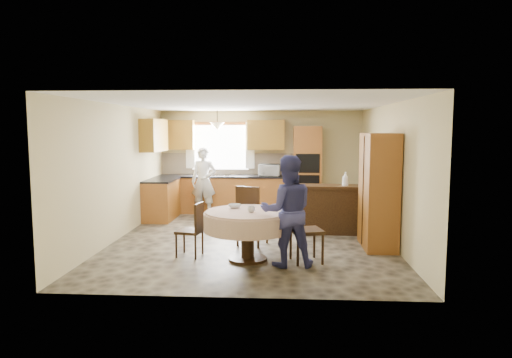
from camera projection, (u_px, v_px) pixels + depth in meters
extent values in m
cube|color=brown|center=(252.00, 239.00, 8.54)|extent=(5.00, 6.00, 0.01)
cube|color=white|center=(252.00, 104.00, 8.27)|extent=(5.00, 6.00, 0.01)
cube|color=tan|center=(260.00, 161.00, 11.38)|extent=(5.00, 0.02, 2.50)
cube|color=tan|center=(234.00, 196.00, 5.43)|extent=(5.00, 0.02, 2.50)
cube|color=tan|center=(119.00, 172.00, 8.55)|extent=(0.02, 6.00, 2.50)
cube|color=tan|center=(389.00, 173.00, 8.25)|extent=(0.02, 6.00, 2.50)
cube|color=white|center=(220.00, 147.00, 11.38)|extent=(1.40, 0.03, 1.10)
cube|color=white|center=(190.00, 145.00, 11.37)|extent=(0.22, 0.02, 1.15)
cube|color=white|center=(250.00, 145.00, 11.28)|extent=(0.22, 0.02, 1.15)
cube|color=#AB622D|center=(225.00, 195.00, 11.22)|extent=(3.30, 0.60, 0.88)
cube|color=black|center=(225.00, 176.00, 11.17)|extent=(3.30, 0.64, 0.04)
cube|color=#AB622D|center=(161.00, 200.00, 10.41)|extent=(0.60, 1.20, 0.88)
cube|color=black|center=(161.00, 180.00, 10.36)|extent=(0.64, 1.20, 0.04)
cube|color=beige|center=(226.00, 164.00, 11.43)|extent=(3.30, 0.02, 0.55)
cube|color=#B4832D|center=(177.00, 135.00, 11.27)|extent=(0.85, 0.33, 0.72)
cube|color=#B4832D|center=(266.00, 135.00, 11.14)|extent=(0.90, 0.33, 0.72)
cube|color=#B4832D|center=(154.00, 135.00, 10.26)|extent=(0.33, 1.20, 0.72)
cube|color=#AB622D|center=(307.00, 170.00, 11.02)|extent=(0.66, 0.62, 2.12)
cube|color=black|center=(308.00, 163.00, 10.69)|extent=(0.56, 0.01, 0.45)
cube|color=black|center=(307.00, 185.00, 10.74)|extent=(0.56, 0.01, 0.45)
cone|color=beige|center=(217.00, 126.00, 10.85)|extent=(0.36, 0.36, 0.18)
cube|color=#3A2510|center=(328.00, 211.00, 9.01)|extent=(1.27, 0.58, 0.89)
cube|color=black|center=(345.00, 214.00, 9.36)|extent=(0.50, 0.40, 0.61)
cube|color=#AB622D|center=(379.00, 191.00, 7.84)|extent=(0.52, 1.04, 1.98)
cylinder|color=#3A2510|center=(248.00, 238.00, 7.13)|extent=(0.20, 0.20, 0.72)
cylinder|color=#3A2510|center=(248.00, 259.00, 7.16)|extent=(0.60, 0.60, 0.04)
cylinder|color=beige|center=(248.00, 213.00, 7.08)|extent=(1.31, 1.31, 0.05)
cylinder|color=beige|center=(248.00, 222.00, 7.10)|extent=(1.37, 1.37, 0.28)
cube|color=#3A2510|center=(189.00, 231.00, 7.36)|extent=(0.44, 0.44, 0.05)
cube|color=#3A2510|center=(199.00, 217.00, 7.29)|extent=(0.10, 0.36, 0.45)
cylinder|color=#3A2510|center=(177.00, 247.00, 7.23)|extent=(0.03, 0.03, 0.39)
cylinder|color=#3A2510|center=(198.00, 247.00, 7.21)|extent=(0.03, 0.03, 0.39)
cylinder|color=#3A2510|center=(182.00, 242.00, 7.55)|extent=(0.03, 0.03, 0.39)
cylinder|color=#3A2510|center=(201.00, 242.00, 7.53)|extent=(0.03, 0.03, 0.39)
cube|color=#3A2510|center=(253.00, 217.00, 8.08)|extent=(0.60, 0.60, 0.05)
cube|color=#3A2510|center=(247.00, 202.00, 7.86)|extent=(0.43, 0.20, 0.55)
cylinder|color=#3A2510|center=(240.00, 234.00, 7.92)|extent=(0.04, 0.04, 0.47)
cylinder|color=#3A2510|center=(263.00, 234.00, 7.90)|extent=(0.04, 0.04, 0.47)
cylinder|color=#3A2510|center=(242.00, 229.00, 8.32)|extent=(0.04, 0.04, 0.47)
cylinder|color=#3A2510|center=(264.00, 229.00, 8.29)|extent=(0.04, 0.04, 0.47)
cube|color=#3A2510|center=(307.00, 231.00, 7.02)|extent=(0.56, 0.56, 0.05)
cube|color=#3A2510|center=(294.00, 213.00, 6.95)|extent=(0.16, 0.43, 0.54)
cylinder|color=#3A2510|center=(294.00, 250.00, 6.87)|extent=(0.04, 0.04, 0.47)
cylinder|color=#3A2510|center=(320.00, 250.00, 6.84)|extent=(0.04, 0.04, 0.47)
cylinder|color=#3A2510|center=(293.00, 244.00, 7.26)|extent=(0.04, 0.04, 0.47)
cylinder|color=#3A2510|center=(318.00, 244.00, 7.23)|extent=(0.04, 0.04, 0.47)
cube|color=gold|center=(379.00, 147.00, 9.03)|extent=(0.05, 0.51, 0.42)
cube|color=#A5BAC2|center=(377.00, 147.00, 9.03)|extent=(0.01, 0.42, 0.33)
imported|color=silver|center=(269.00, 170.00, 11.04)|extent=(0.52, 0.36, 0.28)
imported|color=silver|center=(204.00, 182.00, 10.81)|extent=(0.62, 0.42, 1.63)
imported|color=navy|center=(287.00, 211.00, 6.78)|extent=(0.88, 0.73, 1.66)
imported|color=#B2B2B2|center=(312.00, 187.00, 8.98)|extent=(0.26, 0.26, 0.05)
imported|color=silver|center=(345.00, 180.00, 8.93)|extent=(0.13, 0.13, 0.32)
imported|color=#B2B2B2|center=(251.00, 209.00, 6.97)|extent=(0.12, 0.12, 0.09)
imported|color=#B2B2B2|center=(235.00, 206.00, 7.35)|extent=(0.21, 0.21, 0.06)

